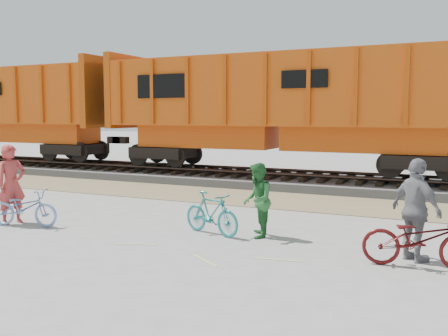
% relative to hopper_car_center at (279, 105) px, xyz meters
% --- Properties ---
extents(ground, '(120.00, 120.00, 0.00)m').
position_rel_hopper_car_center_xyz_m(ground, '(1.28, -9.00, -3.01)').
color(ground, '#9E9E99').
rests_on(ground, ground).
extents(gravel_strip, '(120.00, 3.00, 0.02)m').
position_rel_hopper_car_center_xyz_m(gravel_strip, '(1.28, -3.50, -3.00)').
color(gravel_strip, '#8A7955').
rests_on(gravel_strip, ground).
extents(ballast_bed, '(120.00, 4.00, 0.30)m').
position_rel_hopper_car_center_xyz_m(ballast_bed, '(1.28, 0.00, -2.86)').
color(ballast_bed, slate).
rests_on(ballast_bed, ground).
extents(track, '(120.00, 2.60, 0.24)m').
position_rel_hopper_car_center_xyz_m(track, '(1.28, 0.00, -2.53)').
color(track, black).
rests_on(track, ballast_bed).
extents(hopper_car_center, '(14.00, 3.13, 4.65)m').
position_rel_hopper_car_center_xyz_m(hopper_car_center, '(0.00, 0.00, 0.00)').
color(hopper_car_center, black).
rests_on(hopper_car_center, track).
extents(bicycle_blue, '(1.77, 0.99, 0.88)m').
position_rel_hopper_car_center_xyz_m(bicycle_blue, '(-3.10, -9.49, -2.56)').
color(bicycle_blue, '#7CA2DC').
rests_on(bicycle_blue, ground).
extents(bicycle_teal, '(1.63, 0.89, 0.94)m').
position_rel_hopper_car_center_xyz_m(bicycle_teal, '(1.29, -8.35, -2.53)').
color(bicycle_teal, '#1D787A').
rests_on(bicycle_teal, ground).
extents(bicycle_maroon, '(1.97, 0.88, 1.00)m').
position_rel_hopper_car_center_xyz_m(bicycle_maroon, '(5.63, -9.01, -2.50)').
color(bicycle_maroon, '#4C0E0F').
rests_on(bicycle_maroon, ground).
extents(person_solo, '(0.63, 0.80, 1.92)m').
position_rel_hopper_car_center_xyz_m(person_solo, '(-3.60, -9.39, -2.04)').
color(person_solo, '#B43936').
rests_on(person_solo, ground).
extents(person_man, '(0.83, 0.94, 1.61)m').
position_rel_hopper_car_center_xyz_m(person_man, '(2.29, -8.15, -2.20)').
color(person_man, '#296C30').
rests_on(person_man, ground).
extents(person_woman, '(1.13, 1.06, 1.87)m').
position_rel_hopper_car_center_xyz_m(person_woman, '(5.53, -8.61, -2.07)').
color(person_woman, gray).
rests_on(person_woman, ground).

